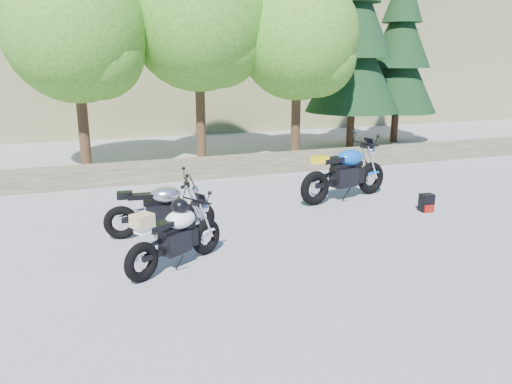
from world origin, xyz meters
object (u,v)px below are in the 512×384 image
silver_bike (161,210)px  white_bike (175,235)px  backpack (427,203)px  blue_bike (345,173)px

silver_bike → white_bike: 1.43m
silver_bike → white_bike: bearing=-84.7°
silver_bike → backpack: (5.28, -0.34, -0.29)m
silver_bike → backpack: silver_bike is taller
white_bike → backpack: white_bike is taller
silver_bike → backpack: size_ratio=5.30×
backpack → silver_bike: bearing=-179.3°
silver_bike → blue_bike: 4.29m
white_bike → blue_bike: 4.85m
backpack → blue_bike: bearing=133.6°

